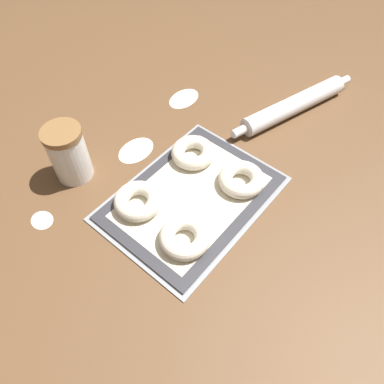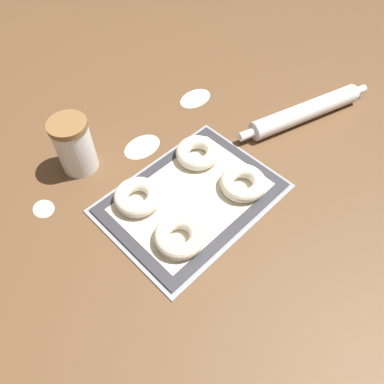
{
  "view_description": "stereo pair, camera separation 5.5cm",
  "coord_description": "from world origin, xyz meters",
  "views": [
    {
      "loc": [
        -0.47,
        -0.4,
        0.82
      ],
      "look_at": [
        -0.01,
        -0.02,
        0.03
      ],
      "focal_mm": 35.0,
      "sensor_mm": 36.0,
      "label": 1
    },
    {
      "loc": [
        -0.43,
        -0.44,
        0.82
      ],
      "look_at": [
        -0.01,
        -0.02,
        0.03
      ],
      "focal_mm": 35.0,
      "sensor_mm": 36.0,
      "label": 2
    }
  ],
  "objects": [
    {
      "name": "rolling_pin",
      "position": [
        0.47,
        -0.04,
        0.03
      ],
      "size": [
        0.48,
        0.17,
        0.06
      ],
      "color": "silver",
      "rests_on": "ground_plane"
    },
    {
      "name": "baking_mat",
      "position": [
        -0.01,
        -0.02,
        0.01
      ],
      "size": [
        0.44,
        0.32,
        0.0
      ],
      "color": "#333338",
      "rests_on": "baking_tray"
    },
    {
      "name": "ground_plane",
      "position": [
        0.0,
        0.0,
        0.0
      ],
      "size": [
        2.8,
        2.8,
        0.0
      ],
      "primitive_type": "plane",
      "color": "brown"
    },
    {
      "name": "bagel_back_right",
      "position": [
        0.1,
        0.07,
        0.03
      ],
      "size": [
        0.13,
        0.13,
        0.04
      ],
      "color": "silver",
      "rests_on": "baking_mat"
    },
    {
      "name": "bagel_front_left",
      "position": [
        -0.13,
        -0.09,
        0.03
      ],
      "size": [
        0.13,
        0.13,
        0.04
      ],
      "color": "silver",
      "rests_on": "baking_mat"
    },
    {
      "name": "flour_patch_side",
      "position": [
        0.02,
        0.23,
        0.0
      ],
      "size": [
        0.12,
        0.08,
        0.0
      ],
      "color": "white",
      "rests_on": "ground_plane"
    },
    {
      "name": "bagel_back_left",
      "position": [
        -0.12,
        0.07,
        0.03
      ],
      "size": [
        0.13,
        0.13,
        0.04
      ],
      "color": "silver",
      "rests_on": "baking_mat"
    },
    {
      "name": "flour_canister",
      "position": [
        -0.16,
        0.29,
        0.08
      ],
      "size": [
        0.1,
        0.1,
        0.16
      ],
      "color": "white",
      "rests_on": "ground_plane"
    },
    {
      "name": "flour_patch_near",
      "position": [
        0.29,
        0.27,
        0.0
      ],
      "size": [
        0.12,
        0.08,
        0.0
      ],
      "color": "white",
      "rests_on": "ground_plane"
    },
    {
      "name": "bagel_front_right",
      "position": [
        0.11,
        -0.09,
        0.03
      ],
      "size": [
        0.13,
        0.13,
        0.04
      ],
      "color": "silver",
      "rests_on": "baking_mat"
    },
    {
      "name": "baking_tray",
      "position": [
        -0.01,
        -0.02,
        0.0
      ],
      "size": [
        0.47,
        0.34,
        0.01
      ],
      "color": "#93969B",
      "rests_on": "ground_plane"
    },
    {
      "name": "flour_patch_far",
      "position": [
        -0.31,
        0.24,
        0.0
      ],
      "size": [
        0.05,
        0.06,
        0.0
      ],
      "color": "white",
      "rests_on": "ground_plane"
    }
  ]
}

